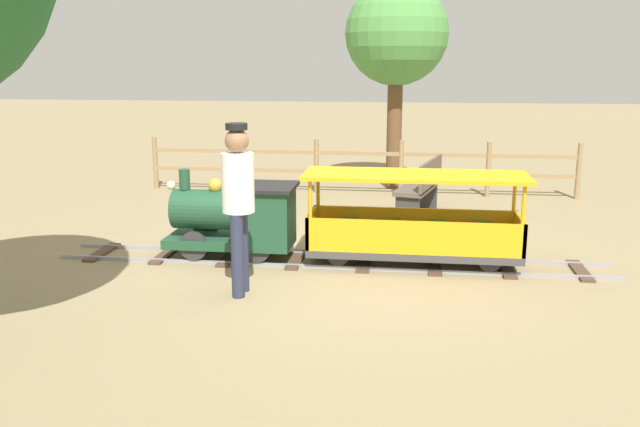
% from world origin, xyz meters
% --- Properties ---
extents(ground_plane, '(60.00, 60.00, 0.00)m').
position_xyz_m(ground_plane, '(0.00, 0.00, 0.00)').
color(ground_plane, '#8C7A56').
extents(track, '(0.71, 6.05, 0.04)m').
position_xyz_m(track, '(0.00, 0.16, 0.02)').
color(track, gray).
rests_on(track, ground_plane).
extents(locomotive, '(0.67, 1.45, 0.97)m').
position_xyz_m(locomotive, '(0.00, 1.20, 0.48)').
color(locomotive, '#1E472D').
rests_on(locomotive, ground_plane).
extents(passenger_car, '(0.77, 2.35, 0.97)m').
position_xyz_m(passenger_car, '(0.00, -0.74, 0.42)').
color(passenger_car, '#3F3F3F').
rests_on(passenger_car, ground_plane).
extents(conductor_person, '(0.30, 0.30, 1.62)m').
position_xyz_m(conductor_person, '(-1.12, 0.88, 0.96)').
color(conductor_person, '#282D47').
rests_on(conductor_person, ground_plane).
extents(park_bench, '(1.36, 0.70, 0.82)m').
position_xyz_m(park_bench, '(2.42, -0.86, 0.42)').
color(park_bench, brown).
rests_on(park_bench, ground_plane).
extents(oak_tree_far, '(1.73, 1.73, 3.49)m').
position_xyz_m(oak_tree_far, '(4.62, -0.41, 2.58)').
color(oak_tree_far, brown).
rests_on(oak_tree_far, ground_plane).
extents(fence_section, '(0.08, 7.13, 0.90)m').
position_xyz_m(fence_section, '(4.00, 0.16, 0.48)').
color(fence_section, '#93754C').
rests_on(fence_section, ground_plane).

